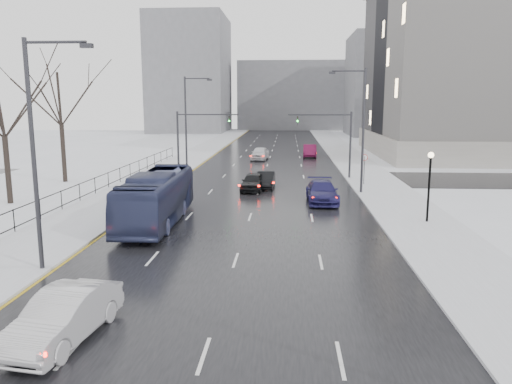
% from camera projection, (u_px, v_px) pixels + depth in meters
% --- Properties ---
extents(road, '(16.00, 150.00, 0.04)m').
position_uv_depth(road, '(268.00, 163.00, 60.85)').
color(road, black).
rests_on(road, ground).
extents(cross_road, '(130.00, 10.00, 0.04)m').
position_uv_depth(cross_road, '(263.00, 178.00, 49.07)').
color(cross_road, black).
rests_on(cross_road, ground).
extents(sidewalk_left, '(5.00, 150.00, 0.16)m').
position_uv_depth(sidewalk_left, '(183.00, 162.00, 61.51)').
color(sidewalk_left, silver).
rests_on(sidewalk_left, ground).
extents(sidewalk_right, '(5.00, 150.00, 0.16)m').
position_uv_depth(sidewalk_right, '(355.00, 163.00, 60.18)').
color(sidewalk_right, silver).
rests_on(sidewalk_right, ground).
extents(park_strip, '(14.00, 150.00, 0.12)m').
position_uv_depth(park_strip, '(108.00, 162.00, 62.11)').
color(park_strip, white).
rests_on(park_strip, ground).
extents(tree_park_d, '(8.75, 8.75, 12.50)m').
position_uv_depth(tree_park_d, '(11.00, 205.00, 36.45)').
color(tree_park_d, black).
rests_on(tree_park_d, ground).
extents(tree_park_e, '(9.45, 9.45, 13.50)m').
position_uv_depth(tree_park_e, '(66.00, 183.00, 46.29)').
color(tree_park_e, black).
rests_on(tree_park_e, ground).
extents(iron_fence, '(0.06, 70.00, 1.30)m').
position_uv_depth(iron_fence, '(48.00, 204.00, 32.06)').
color(iron_fence, black).
rests_on(iron_fence, sidewalk_left).
extents(streetlight_r_mid, '(2.95, 0.25, 10.00)m').
position_uv_depth(streetlight_r_mid, '(361.00, 125.00, 39.70)').
color(streetlight_r_mid, '#2D2D33').
rests_on(streetlight_r_mid, ground).
extents(streetlight_l_near, '(2.95, 0.25, 10.00)m').
position_uv_depth(streetlight_l_near, '(38.00, 145.00, 21.09)').
color(streetlight_l_near, '#2D2D33').
rests_on(streetlight_l_near, ground).
extents(streetlight_l_far, '(2.95, 0.25, 10.00)m').
position_uv_depth(streetlight_l_far, '(188.00, 119.00, 52.52)').
color(streetlight_l_far, '#2D2D33').
rests_on(streetlight_l_far, ground).
extents(lamppost_r_mid, '(0.36, 0.36, 4.28)m').
position_uv_depth(lamppost_r_mid, '(430.00, 177.00, 30.18)').
color(lamppost_r_mid, black).
rests_on(lamppost_r_mid, sidewalk_right).
extents(mast_signal_right, '(6.10, 0.33, 6.50)m').
position_uv_depth(mast_signal_right, '(339.00, 137.00, 47.88)').
color(mast_signal_right, '#2D2D33').
rests_on(mast_signal_right, ground).
extents(mast_signal_left, '(6.10, 0.33, 6.50)m').
position_uv_depth(mast_signal_left, '(189.00, 136.00, 48.80)').
color(mast_signal_left, '#2D2D33').
rests_on(mast_signal_left, ground).
extents(no_uturn_sign, '(0.60, 0.06, 2.70)m').
position_uv_depth(no_uturn_sign, '(365.00, 160.00, 44.15)').
color(no_uturn_sign, '#2D2D33').
rests_on(no_uturn_sign, sidewalk_right).
extents(bldg_far_right, '(24.00, 20.00, 22.00)m').
position_uv_depth(bldg_far_right, '(404.00, 86.00, 111.14)').
color(bldg_far_right, slate).
rests_on(bldg_far_right, ground).
extents(bldg_far_left, '(18.00, 22.00, 28.00)m').
position_uv_depth(bldg_far_left, '(190.00, 75.00, 123.58)').
color(bldg_far_left, slate).
rests_on(bldg_far_left, ground).
extents(bldg_far_center, '(30.00, 18.00, 18.00)m').
position_uv_depth(bldg_far_center, '(294.00, 96.00, 137.56)').
color(bldg_far_center, slate).
rests_on(bldg_far_center, ground).
extents(sedan_left_near, '(2.32, 4.99, 1.58)m').
position_uv_depth(sedan_left_near, '(64.00, 316.00, 15.53)').
color(sedan_left_near, silver).
rests_on(sedan_left_near, road).
extents(bus, '(2.97, 11.40, 3.15)m').
position_uv_depth(bus, '(157.00, 198.00, 30.59)').
color(bus, navy).
rests_on(bus, road).
extents(sedan_center_near, '(2.11, 4.49, 1.49)m').
position_uv_depth(sedan_center_near, '(253.00, 182.00, 41.96)').
color(sedan_center_near, black).
rests_on(sedan_center_near, road).
extents(sedan_right_near, '(1.60, 4.24, 1.38)m').
position_uv_depth(sedan_right_near, '(266.00, 180.00, 43.36)').
color(sedan_right_near, black).
rests_on(sedan_right_near, road).
extents(sedan_right_far, '(2.32, 5.52, 1.59)m').
position_uv_depth(sedan_right_far, '(322.00, 192.00, 36.99)').
color(sedan_right_far, '#1E1B52').
rests_on(sedan_right_far, road).
extents(sedan_center_far, '(2.48, 5.10, 1.68)m').
position_uv_depth(sedan_center_far, '(260.00, 153.00, 64.26)').
color(sedan_center_far, silver).
rests_on(sedan_center_far, road).
extents(sedan_right_distant, '(1.94, 5.11, 1.66)m').
position_uv_depth(sedan_right_distant, '(310.00, 151.00, 67.69)').
color(sedan_right_distant, maroon).
rests_on(sedan_right_distant, road).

